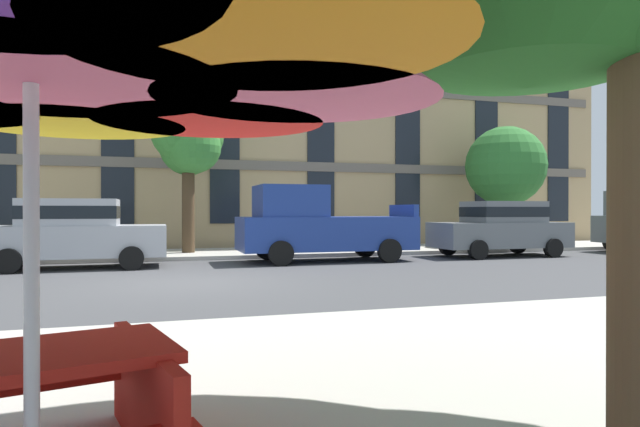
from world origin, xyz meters
name	(u,v)px	position (x,y,z in m)	size (l,w,h in m)	color
ground_plane	(186,283)	(0.00, 0.00, 0.00)	(120.00, 120.00, 0.00)	#424244
sidewalk_far	(175,254)	(0.00, 6.80, 0.06)	(56.00, 3.60, 0.12)	#B2ADA3
apartment_building	(169,106)	(0.00, 14.99, 6.40)	(37.51, 12.08, 12.80)	tan
sedan_silver	(75,231)	(-2.59, 3.70, 0.95)	(4.40, 1.98, 1.78)	#A8AAB2
pickup_blue	(319,226)	(3.95, 3.70, 1.03)	(5.10, 2.12, 2.20)	navy
sedan_gray	(501,227)	(10.12, 3.70, 0.95)	(4.40, 1.98, 1.78)	slate
street_tree_middle	(189,140)	(0.43, 6.64, 3.77)	(2.36, 2.35, 5.04)	#4C3823
street_tree_right	(504,167)	(12.39, 6.72, 3.18)	(3.08, 3.08, 4.77)	#4C3823
patio_umbrella	(31,20)	(-1.07, -9.00, 2.25)	(3.52, 3.52, 2.57)	silver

